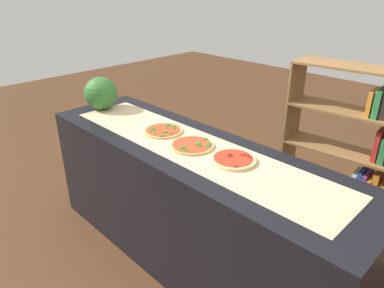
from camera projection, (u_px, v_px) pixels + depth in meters
The scene contains 8 objects.
ground_plane at pixel (192, 256), 2.72m from camera, with size 12.00×12.00×0.00m, color #4C2D19.
counter at pixel (192, 205), 2.53m from camera, with size 2.49×0.71×0.93m, color black.
parchment_paper at pixel (192, 147), 2.33m from camera, with size 2.14×0.46×0.00m, color tan.
pizza_spinach_0 at pixel (163, 131), 2.55m from camera, with size 0.28×0.28×0.02m.
pizza_spinach_1 at pixel (193, 145), 2.33m from camera, with size 0.29×0.29×0.02m.
pizza_pepperoni_2 at pixel (233, 159), 2.14m from camera, with size 0.28×0.28×0.03m.
watermelon at pixel (101, 93), 2.95m from camera, with size 0.27×0.27×0.27m, color #2D6628.
bookshelf at pixel (354, 153), 2.79m from camera, with size 0.89×0.37×1.36m.
Camera 1 is at (1.49, -1.48, 1.93)m, focal length 33.14 mm.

